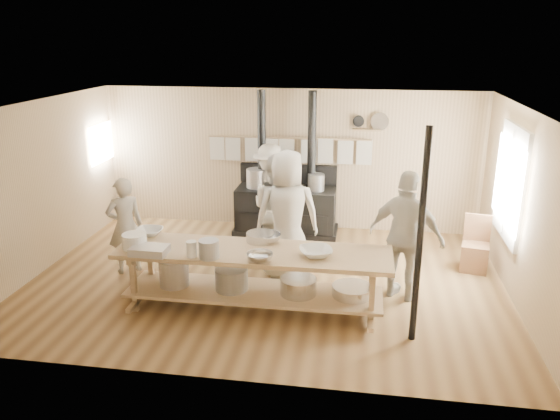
{
  "coord_description": "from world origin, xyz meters",
  "views": [
    {
      "loc": [
        1.36,
        -7.36,
        3.55
      ],
      "look_at": [
        0.18,
        0.2,
        1.06
      ],
      "focal_mm": 35.0,
      "sensor_mm": 36.0,
      "label": 1
    }
  ],
  "objects_px": {
    "cook_right": "(406,237)",
    "roasting_pan": "(149,250)",
    "cook_center": "(287,215)",
    "cook_far_left": "(125,226)",
    "cook_left": "(276,208)",
    "chair": "(475,254)",
    "prep_table": "(253,273)",
    "cook_by_window": "(270,190)",
    "stove": "(286,205)"
  },
  "relations": [
    {
      "from": "cook_right",
      "to": "roasting_pan",
      "type": "relative_size",
      "value": 3.96
    },
    {
      "from": "cook_center",
      "to": "cook_right",
      "type": "distance_m",
      "value": 1.76
    },
    {
      "from": "cook_far_left",
      "to": "cook_left",
      "type": "distance_m",
      "value": 2.35
    },
    {
      "from": "chair",
      "to": "prep_table",
      "type": "bearing_deg",
      "value": -138.83
    },
    {
      "from": "cook_right",
      "to": "roasting_pan",
      "type": "xyz_separation_m",
      "value": [
        -3.27,
        -0.98,
        -0.01
      ]
    },
    {
      "from": "prep_table",
      "to": "cook_far_left",
      "type": "xyz_separation_m",
      "value": [
        -2.17,
        0.9,
        0.23
      ]
    },
    {
      "from": "prep_table",
      "to": "chair",
      "type": "bearing_deg",
      "value": 29.48
    },
    {
      "from": "roasting_pan",
      "to": "prep_table",
      "type": "bearing_deg",
      "value": 14.51
    },
    {
      "from": "cook_by_window",
      "to": "roasting_pan",
      "type": "distance_m",
      "value": 3.34
    },
    {
      "from": "stove",
      "to": "cook_by_window",
      "type": "xyz_separation_m",
      "value": [
        -0.26,
        -0.17,
        0.32
      ]
    },
    {
      "from": "cook_right",
      "to": "chair",
      "type": "distance_m",
      "value": 1.76
    },
    {
      "from": "cook_left",
      "to": "cook_far_left",
      "type": "bearing_deg",
      "value": 48.79
    },
    {
      "from": "cook_far_left",
      "to": "roasting_pan",
      "type": "bearing_deg",
      "value": 89.45
    },
    {
      "from": "cook_right",
      "to": "roasting_pan",
      "type": "distance_m",
      "value": 3.41
    },
    {
      "from": "cook_right",
      "to": "cook_by_window",
      "type": "bearing_deg",
      "value": -17.36
    },
    {
      "from": "cook_by_window",
      "to": "cook_right",
      "type": "bearing_deg",
      "value": -26.7
    },
    {
      "from": "cook_left",
      "to": "roasting_pan",
      "type": "height_order",
      "value": "cook_left"
    },
    {
      "from": "cook_left",
      "to": "roasting_pan",
      "type": "xyz_separation_m",
      "value": [
        -1.31,
        -2.05,
        0.02
      ]
    },
    {
      "from": "cook_center",
      "to": "chair",
      "type": "height_order",
      "value": "cook_center"
    },
    {
      "from": "cook_left",
      "to": "cook_right",
      "type": "xyz_separation_m",
      "value": [
        1.96,
        -1.07,
        0.04
      ]
    },
    {
      "from": "cook_left",
      "to": "cook_center",
      "type": "xyz_separation_m",
      "value": [
        0.27,
        -0.61,
        0.1
      ]
    },
    {
      "from": "cook_right",
      "to": "cook_by_window",
      "type": "xyz_separation_m",
      "value": [
        -2.26,
        2.2,
        -0.07
      ]
    },
    {
      "from": "cook_by_window",
      "to": "roasting_pan",
      "type": "height_order",
      "value": "cook_by_window"
    },
    {
      "from": "cook_far_left",
      "to": "cook_center",
      "type": "height_order",
      "value": "cook_center"
    },
    {
      "from": "cook_by_window",
      "to": "cook_center",
      "type": "bearing_deg",
      "value": -54.52
    },
    {
      "from": "stove",
      "to": "cook_far_left",
      "type": "relative_size",
      "value": 1.73
    },
    {
      "from": "stove",
      "to": "prep_table",
      "type": "xyz_separation_m",
      "value": [
        -0.0,
        -3.02,
        -0.0
      ]
    },
    {
      "from": "cook_far_left",
      "to": "cook_left",
      "type": "bearing_deg",
      "value": 163.9
    },
    {
      "from": "stove",
      "to": "cook_left",
      "type": "distance_m",
      "value": 1.35
    },
    {
      "from": "stove",
      "to": "cook_center",
      "type": "relative_size",
      "value": 1.33
    },
    {
      "from": "cook_far_left",
      "to": "roasting_pan",
      "type": "height_order",
      "value": "cook_far_left"
    },
    {
      "from": "cook_left",
      "to": "cook_center",
      "type": "bearing_deg",
      "value": 142.16
    },
    {
      "from": "cook_center",
      "to": "cook_right",
      "type": "bearing_deg",
      "value": 152.06
    },
    {
      "from": "chair",
      "to": "roasting_pan",
      "type": "distance_m",
      "value": 4.96
    },
    {
      "from": "cook_left",
      "to": "cook_by_window",
      "type": "bearing_deg",
      "value": -46.95
    },
    {
      "from": "cook_far_left",
      "to": "cook_by_window",
      "type": "bearing_deg",
      "value": -170.76
    },
    {
      "from": "roasting_pan",
      "to": "cook_right",
      "type": "bearing_deg",
      "value": 16.63
    },
    {
      "from": "cook_right",
      "to": "cook_by_window",
      "type": "height_order",
      "value": "cook_right"
    },
    {
      "from": "cook_left",
      "to": "cook_by_window",
      "type": "relative_size",
      "value": 1.04
    },
    {
      "from": "roasting_pan",
      "to": "chair",
      "type": "bearing_deg",
      "value": 25.51
    },
    {
      "from": "cook_left",
      "to": "chair",
      "type": "bearing_deg",
      "value": -150.18
    },
    {
      "from": "prep_table",
      "to": "cook_by_window",
      "type": "bearing_deg",
      "value": 95.21
    },
    {
      "from": "cook_center",
      "to": "cook_by_window",
      "type": "bearing_deg",
      "value": -84.87
    },
    {
      "from": "cook_right",
      "to": "cook_left",
      "type": "bearing_deg",
      "value": -1.62
    },
    {
      "from": "chair",
      "to": "stove",
      "type": "bearing_deg",
      "value": 170.43
    },
    {
      "from": "cook_left",
      "to": "stove",
      "type": "bearing_deg",
      "value": -60.06
    },
    {
      "from": "prep_table",
      "to": "cook_right",
      "type": "height_order",
      "value": "cook_right"
    },
    {
      "from": "prep_table",
      "to": "chair",
      "type": "distance_m",
      "value": 3.64
    },
    {
      "from": "stove",
      "to": "cook_center",
      "type": "height_order",
      "value": "stove"
    },
    {
      "from": "prep_table",
      "to": "cook_center",
      "type": "distance_m",
      "value": 1.24
    }
  ]
}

